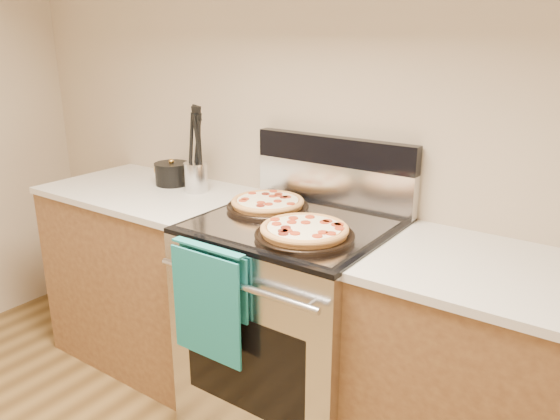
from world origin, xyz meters
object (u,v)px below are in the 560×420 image
Objects in this scene: pepperoni_pizza_back at (268,204)px; saucepan at (172,175)px; pepperoni_pizza_front at (304,232)px; range_body at (293,327)px; utensil_crock at (196,177)px.

pepperoni_pizza_back is 0.67m from saucepan.
pepperoni_pizza_front is at bearing -16.60° from saucepan.
pepperoni_pizza_front is 1.02m from saucepan.
pepperoni_pizza_front is at bearing -44.13° from range_body.
saucepan reaches higher than range_body.
range_body is 6.35× the size of utensil_crock.
saucepan reaches higher than pepperoni_pizza_back.
utensil_crock is (-0.79, 0.27, 0.03)m from pepperoni_pizza_front.
pepperoni_pizza_back is 2.07× the size of saucepan.
range_body is at bearing -21.25° from pepperoni_pizza_back.
pepperoni_pizza_back is at bearing 147.51° from pepperoni_pizza_front.
saucepan is at bearing 169.14° from range_body.
range_body is at bearing -10.86° from saucepan.
utensil_crock reaches higher than pepperoni_pizza_back.
pepperoni_pizza_back is at bearing -8.05° from utensil_crock.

